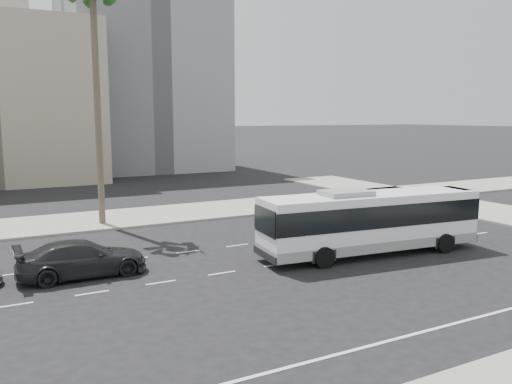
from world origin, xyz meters
TOP-DOWN VIEW (x-y plane):
  - ground at (0.00, 0.00)m, footprint 700.00×700.00m
  - sidewalk_north at (0.00, 15.50)m, footprint 120.00×7.00m
  - midrise_gray_center at (8.00, 52.00)m, footprint 20.00×20.00m
  - highrise_right at (45.00, 230.00)m, footprint 26.00×26.00m
  - highrise_far at (70.00, 260.00)m, footprint 22.00×22.00m
  - city_bus at (5.58, -0.53)m, footprint 12.64×3.97m
  - car_a at (-8.91, 2.67)m, footprint 2.38×5.86m

SIDE VIEW (x-z plane):
  - ground at x=0.00m, z-range 0.00..0.00m
  - sidewalk_north at x=0.00m, z-range 0.00..0.15m
  - car_a at x=-8.91m, z-range 0.00..1.70m
  - city_bus at x=5.58m, z-range 0.09..3.66m
  - midrise_gray_center at x=8.00m, z-range 0.00..26.00m
  - highrise_far at x=70.00m, z-range 0.00..60.00m
  - highrise_right at x=45.00m, z-range 0.00..70.00m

